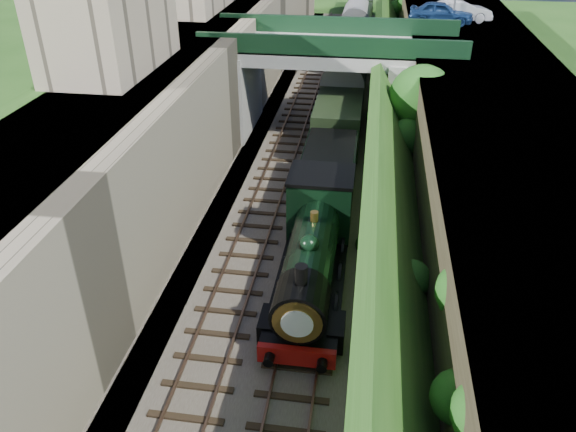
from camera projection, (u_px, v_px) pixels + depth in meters
The scene contains 18 objects.
ground at pixel (252, 415), 18.13m from camera, with size 160.00×160.00×0.00m, color #1E4714.
trackbed at pixel (316, 157), 35.11m from camera, with size 10.00×90.00×0.20m, color #473F38.
retaining_wall at pixel (228, 100), 34.08m from camera, with size 1.00×90.00×7.00m, color #756B56.
street_plateau_left at pixel (172, 98), 34.52m from camera, with size 6.00×90.00×7.00m, color #262628.
street_plateau_right at pixel (481, 119), 32.36m from camera, with size 8.00×90.00×6.25m, color #262628.
embankment_slope at pixel (402, 115), 33.80m from camera, with size 4.80×91.32×6.58m.
track_left at pixel (285, 153), 35.29m from camera, with size 2.50×90.00×0.20m.
track_right at pixel (336, 156), 34.88m from camera, with size 2.50×90.00×0.20m.
road_bridge at pixel (339, 76), 36.37m from camera, with size 16.00×6.40×7.25m.
building_near at pixel (109, 26), 26.68m from camera, with size 4.00×8.00×4.00m, color gray.
tree at pixel (423, 100), 30.68m from camera, with size 3.60×3.80×6.60m.
car_blue at pixel (441, 12), 39.70m from camera, with size 1.79×4.44×1.51m, color navy.
car_silver at pixel (459, 11), 40.18m from camera, with size 1.57×4.50×1.48m, color silver.
locomotive at pixel (313, 252), 22.83m from camera, with size 3.10×10.22×3.83m.
tender at pixel (328, 178), 29.24m from camera, with size 2.70×6.00×3.05m.
coach_front at pixel (344, 93), 39.75m from camera, with size 2.90×18.00×3.70m.
coach_middle at pixel (356, 34), 55.76m from camera, with size 2.90×18.00×3.70m.
coach_rear at pixel (362, 0), 71.76m from camera, with size 2.90×18.00×3.70m.
Camera 1 is at (2.98, -12.01, 14.78)m, focal length 35.00 mm.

